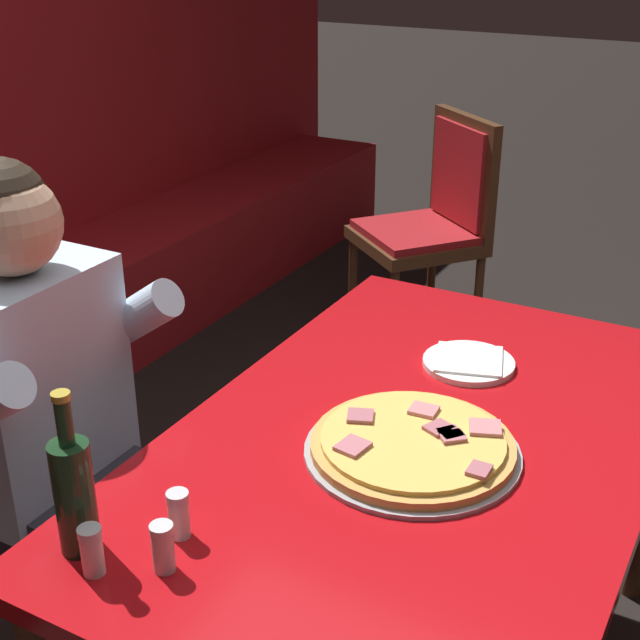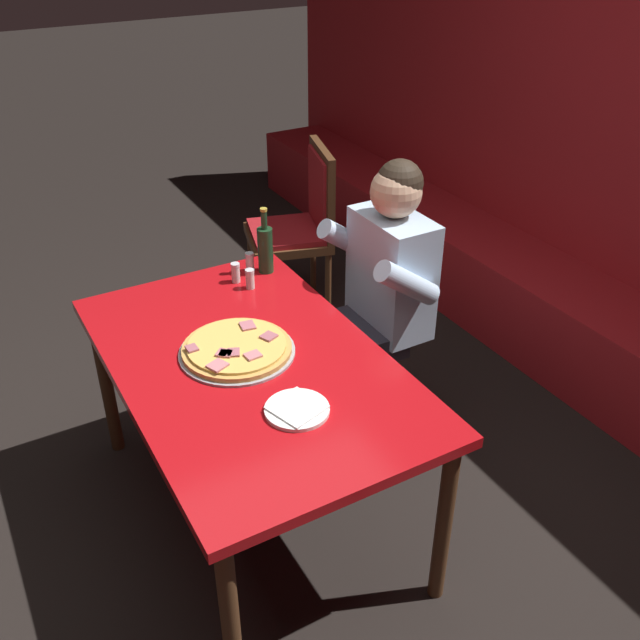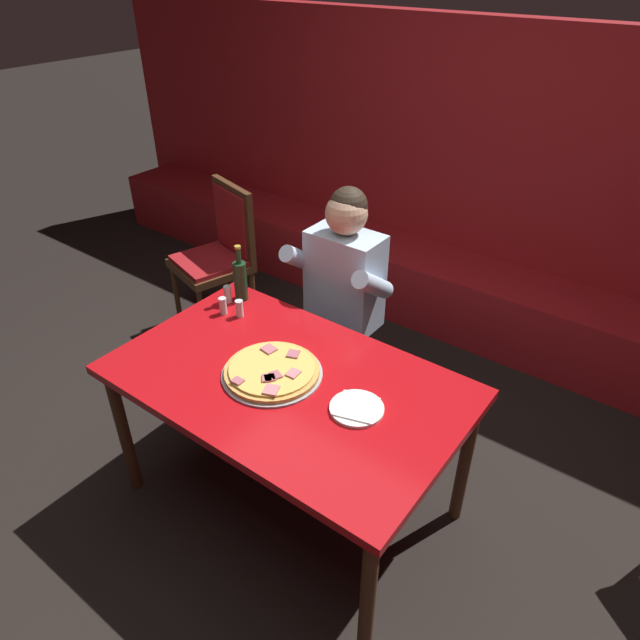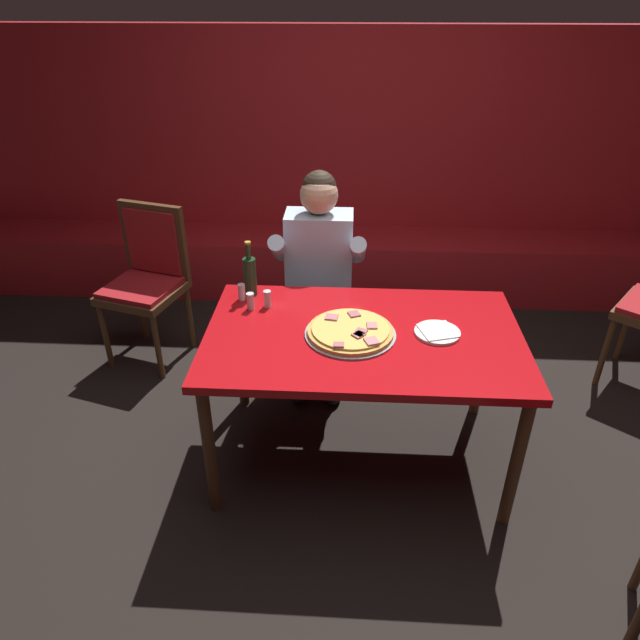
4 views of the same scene
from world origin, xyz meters
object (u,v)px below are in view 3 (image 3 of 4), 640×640
Objects in this scene: plate_white_paper at (357,408)px; dining_chair_near_left at (220,249)px; beer_bottle at (240,279)px; shaker_red_pepper_flakes at (228,295)px; diner_seated_blue_shirt at (335,298)px; main_dining_table at (287,392)px; pizza at (272,371)px; shaker_oregano at (240,309)px; shaker_black_pepper at (223,307)px.

dining_chair_near_left is at bearing 151.41° from plate_white_paper.
beer_bottle is 3.40× the size of shaker_red_pepper_flakes.
diner_seated_blue_shirt is (0.36, 0.40, -0.09)m from shaker_red_pepper_flakes.
beer_bottle is (-0.58, 0.35, 0.19)m from main_dining_table.
pizza is 0.48m from shaker_oregano.
shaker_red_pepper_flakes reaches higher than pizza.
beer_bottle reaches higher than dining_chair_near_left.
main_dining_table is 3.49× the size of pizza.
shaker_red_pepper_flakes is 0.15m from shaker_oregano.
dining_chair_near_left is at bearing 143.50° from pizza.
shaker_red_pepper_flakes is at bearing -121.05° from beer_bottle.
pizza is (-0.06, -0.02, 0.09)m from main_dining_table.
plate_white_paper is 1.91m from dining_chair_near_left.
dining_chair_near_left reaches higher than main_dining_table.
shaker_red_pepper_flakes is at bearing -131.88° from diner_seated_blue_shirt.
main_dining_table is 16.93× the size of shaker_red_pepper_flakes.
diner_seated_blue_shirt is (-0.59, 0.68, -0.06)m from plate_white_paper.
main_dining_table is at bearing -31.03° from beer_bottle.
shaker_oregano is 0.07× the size of diner_seated_blue_shirt.
plate_white_paper is at bearing -20.09° from beer_bottle.
shaker_red_pepper_flakes is 0.55m from diner_seated_blue_shirt.
beer_bottle is 0.10m from shaker_red_pepper_flakes.
plate_white_paper is 0.72× the size of beer_bottle.
shaker_red_pepper_flakes is 1.00× the size of shaker_oregano.
beer_bottle is 0.23× the size of diner_seated_blue_shirt.
beer_bottle is at bearing 130.13° from shaker_oregano.
diner_seated_blue_shirt reaches higher than shaker_black_pepper.
diner_seated_blue_shirt reaches higher than main_dining_table.
shaker_red_pepper_flakes is 0.11m from shaker_black_pepper.
shaker_black_pepper reaches higher than main_dining_table.
shaker_red_pepper_flakes is 0.99m from dining_chair_near_left.
pizza reaches higher than main_dining_table.
shaker_black_pepper is (0.02, -0.15, -0.07)m from beer_bottle.
diner_seated_blue_shirt is at bearing -12.05° from dining_chair_near_left.
dining_chair_near_left is (-1.27, 0.94, -0.20)m from pizza.
pizza is at bearing -162.16° from main_dining_table.
main_dining_table is 1.63m from dining_chair_near_left.
dining_chair_near_left reaches higher than plate_white_paper.
pizza is 0.42× the size of dining_chair_near_left.
diner_seated_blue_shirt is at bearing 64.51° from shaker_oregano.
dining_chair_near_left is (-1.08, 0.23, -0.13)m from diner_seated_blue_shirt.
shaker_red_pepper_flakes is (-0.95, 0.27, 0.03)m from plate_white_paper.
plate_white_paper is 0.21× the size of dining_chair_near_left.
shaker_red_pepper_flakes is 1.00× the size of shaker_black_pepper.
shaker_red_pepper_flakes and shaker_black_pepper have the same top height.
main_dining_table is 0.60m from shaker_black_pepper.
shaker_oregano is 0.09× the size of dining_chair_near_left.
plate_white_paper is at bearing -49.19° from diner_seated_blue_shirt.
pizza is at bearing -36.50° from dining_chair_near_left.
shaker_oregano is (0.10, -0.12, -0.07)m from beer_bottle.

